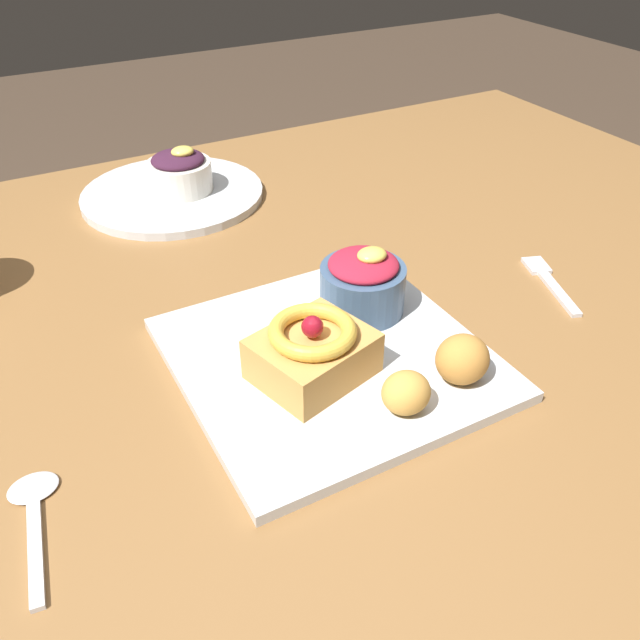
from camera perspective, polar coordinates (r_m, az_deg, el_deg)
name	(u,v)px	position (r m, az deg, el deg)	size (l,w,h in m)	color
dining_table	(253,361)	(0.80, -5.84, -3.52)	(1.57, 0.98, 0.73)	brown
front_plate	(330,358)	(0.65, 0.84, -3.31)	(0.29, 0.29, 0.01)	silver
cake_slice	(316,349)	(0.61, -0.31, -2.57)	(0.12, 0.11, 0.07)	#C68E47
berry_ramekin	(363,283)	(0.70, 3.73, 3.20)	(0.09, 0.09, 0.07)	#3D5675
fritter_front	(462,359)	(0.62, 12.24, -3.34)	(0.05, 0.05, 0.05)	#BC7F38
fritter_middle	(406,393)	(0.58, 7.47, -6.26)	(0.04, 0.04, 0.04)	gold
back_plate	(173,194)	(1.00, -12.64, 10.58)	(0.26, 0.26, 0.01)	silver
back_ramekin	(179,172)	(0.99, -12.09, 12.45)	(0.09, 0.09, 0.07)	silver
fork	(548,280)	(0.82, 19.19, 3.26)	(0.06, 0.12, 0.00)	silver
spoon	(34,514)	(0.57, -23.54, -15.15)	(0.04, 0.13, 0.00)	silver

